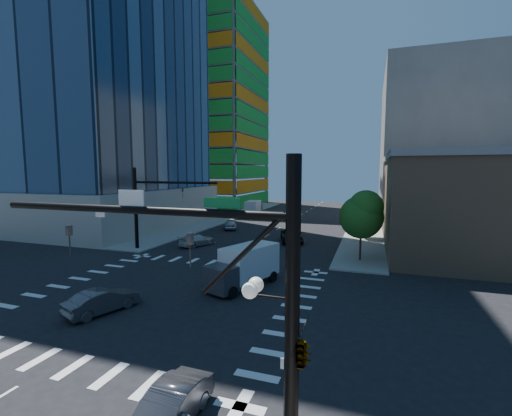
% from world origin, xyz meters
% --- Properties ---
extents(ground, '(160.00, 160.00, 0.00)m').
position_xyz_m(ground, '(0.00, 0.00, 0.00)').
color(ground, black).
rests_on(ground, ground).
extents(road_markings, '(20.00, 20.00, 0.01)m').
position_xyz_m(road_markings, '(0.00, 0.00, 0.01)').
color(road_markings, silver).
rests_on(road_markings, ground).
extents(sidewalk_ne, '(5.00, 60.00, 0.15)m').
position_xyz_m(sidewalk_ne, '(12.50, 40.00, 0.07)').
color(sidewalk_ne, gray).
rests_on(sidewalk_ne, ground).
extents(sidewalk_nw, '(5.00, 60.00, 0.15)m').
position_xyz_m(sidewalk_nw, '(-12.50, 40.00, 0.07)').
color(sidewalk_nw, gray).
rests_on(sidewalk_nw, ground).
extents(office_tower, '(30.00, 30.00, 71.00)m').
position_xyz_m(office_tower, '(-30.00, 25.00, 35.13)').
color(office_tower, gray).
rests_on(office_tower, ground).
extents(construction_building, '(25.16, 34.50, 70.60)m').
position_xyz_m(construction_building, '(-27.41, 61.93, 24.61)').
color(construction_building, slate).
rests_on(construction_building, ground).
extents(commercial_building, '(20.50, 22.50, 10.60)m').
position_xyz_m(commercial_building, '(25.00, 22.00, 5.31)').
color(commercial_building, '#957356').
rests_on(commercial_building, ground).
extents(bg_building_ne, '(24.00, 30.00, 28.00)m').
position_xyz_m(bg_building_ne, '(27.00, 55.00, 14.00)').
color(bg_building_ne, '#67615D').
rests_on(bg_building_ne, ground).
extents(signal_mast_se, '(10.51, 2.48, 9.00)m').
position_xyz_m(signal_mast_se, '(10.60, -11.50, 5.01)').
color(signal_mast_se, black).
rests_on(signal_mast_se, sidewalk_se).
extents(signal_mast_nw, '(10.20, 0.40, 9.00)m').
position_xyz_m(signal_mast_nw, '(-10.00, 11.50, 5.49)').
color(signal_mast_nw, black).
rests_on(signal_mast_nw, sidewalk_nw).
extents(tree_south, '(4.16, 4.16, 6.82)m').
position_xyz_m(tree_south, '(12.63, 13.90, 4.69)').
color(tree_south, '#382316').
rests_on(tree_south, sidewalk_ne).
extents(tree_north, '(3.54, 3.52, 5.78)m').
position_xyz_m(tree_north, '(12.93, 25.90, 3.99)').
color(tree_north, '#382316').
rests_on(tree_north, sidewalk_ne).
extents(no_parking_sign, '(0.30, 0.06, 2.20)m').
position_xyz_m(no_parking_sign, '(10.70, -9.00, 1.38)').
color(no_parking_sign, black).
rests_on(no_parking_sign, ground).
extents(car_nb_right, '(1.47, 4.18, 1.38)m').
position_xyz_m(car_nb_right, '(7.10, -10.80, 0.69)').
color(car_nb_right, '#434247').
rests_on(car_nb_right, ground).
extents(car_nb_far, '(4.05, 5.96, 1.52)m').
position_xyz_m(car_nb_far, '(4.16, 20.87, 0.76)').
color(car_nb_far, black).
rests_on(car_nb_far, ground).
extents(car_sb_near, '(3.40, 5.01, 1.35)m').
position_xyz_m(car_sb_near, '(-5.95, 15.28, 0.67)').
color(car_sb_near, silver).
rests_on(car_sb_near, ground).
extents(car_sb_mid, '(3.31, 4.85, 1.53)m').
position_xyz_m(car_sb_mid, '(-6.82, 27.40, 0.77)').
color(car_sb_mid, '#BABBC2').
rests_on(car_sb_mid, ground).
extents(car_sb_cross, '(2.93, 4.75, 1.48)m').
position_xyz_m(car_sb_cross, '(-2.20, -3.73, 0.74)').
color(car_sb_cross, '#49484D').
rests_on(car_sb_cross, ground).
extents(box_truck_near, '(4.33, 6.27, 3.03)m').
position_xyz_m(box_truck_near, '(4.28, 3.40, 1.34)').
color(box_truck_near, black).
rests_on(box_truck_near, ground).
extents(box_truck_far, '(3.09, 6.08, 3.07)m').
position_xyz_m(box_truck_far, '(-8.49, 43.06, 1.36)').
color(box_truck_far, black).
rests_on(box_truck_far, ground).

